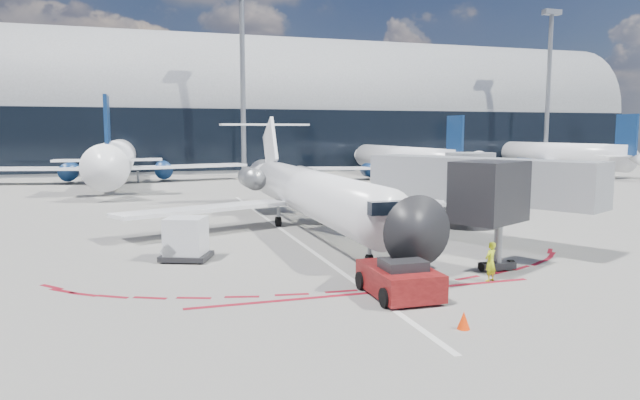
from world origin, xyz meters
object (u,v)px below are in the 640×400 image
object	(u,v)px
uld_container	(186,239)
pushback_tug	(399,279)
regional_jet	(307,191)
ramp_worker	(490,262)

from	to	relation	value
uld_container	pushback_tug	bearing A→B (deg)	-27.02
pushback_tug	uld_container	bearing A→B (deg)	131.01
regional_jet	ramp_worker	size ratio (longest dim) A/B	17.82
ramp_worker	uld_container	bearing A→B (deg)	-58.21
regional_jet	pushback_tug	bearing A→B (deg)	-92.54
pushback_tug	uld_container	distance (m)	11.16
pushback_tug	uld_container	xyz separation A→B (m)	(-7.26, 8.47, 0.39)
regional_jet	pushback_tug	distance (m)	15.52
regional_jet	ramp_worker	distance (m)	15.12
uld_container	ramp_worker	bearing A→B (deg)	-10.57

